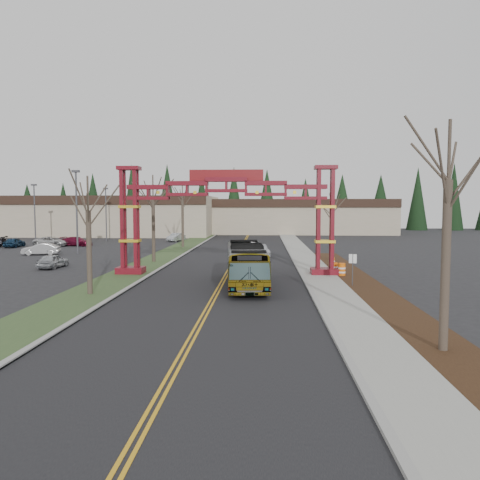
# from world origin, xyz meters

# --- Properties ---
(ground) EXTENTS (200.00, 200.00, 0.00)m
(ground) POSITION_xyz_m (0.00, 0.00, 0.00)
(ground) COLOR black
(ground) RESTS_ON ground
(road) EXTENTS (12.00, 110.00, 0.02)m
(road) POSITION_xyz_m (0.00, 25.00, 0.01)
(road) COLOR black
(road) RESTS_ON ground
(lane_line_left) EXTENTS (0.12, 100.00, 0.01)m
(lane_line_left) POSITION_xyz_m (-0.12, 25.00, 0.03)
(lane_line_left) COLOR gold
(lane_line_left) RESTS_ON road
(lane_line_right) EXTENTS (0.12, 100.00, 0.01)m
(lane_line_right) POSITION_xyz_m (0.12, 25.00, 0.03)
(lane_line_right) COLOR gold
(lane_line_right) RESTS_ON road
(curb_right) EXTENTS (0.30, 110.00, 0.15)m
(curb_right) POSITION_xyz_m (6.15, 25.00, 0.07)
(curb_right) COLOR gray
(curb_right) RESTS_ON ground
(sidewalk_right) EXTENTS (2.60, 110.00, 0.14)m
(sidewalk_right) POSITION_xyz_m (7.60, 25.00, 0.08)
(sidewalk_right) COLOR gray
(sidewalk_right) RESTS_ON ground
(landscape_strip) EXTENTS (2.60, 50.00, 0.12)m
(landscape_strip) POSITION_xyz_m (10.20, 10.00, 0.06)
(landscape_strip) COLOR black
(landscape_strip) RESTS_ON ground
(grass_median) EXTENTS (4.00, 110.00, 0.08)m
(grass_median) POSITION_xyz_m (-8.00, 25.00, 0.04)
(grass_median) COLOR #314924
(grass_median) RESTS_ON ground
(curb_left) EXTENTS (0.30, 110.00, 0.15)m
(curb_left) POSITION_xyz_m (-6.15, 25.00, 0.07)
(curb_left) COLOR gray
(curb_left) RESTS_ON ground
(gateway_arch) EXTENTS (18.20, 1.60, 8.90)m
(gateway_arch) POSITION_xyz_m (0.00, 18.00, 5.98)
(gateway_arch) COLOR #580B14
(gateway_arch) RESTS_ON ground
(retail_building_west) EXTENTS (46.00, 22.30, 7.50)m
(retail_building_west) POSITION_xyz_m (-30.00, 71.96, 3.76)
(retail_building_west) COLOR tan
(retail_building_west) RESTS_ON ground
(retail_building_east) EXTENTS (38.00, 20.30, 7.00)m
(retail_building_east) POSITION_xyz_m (10.00, 79.95, 3.51)
(retail_building_east) COLOR tan
(retail_building_east) RESTS_ON ground
(conifer_treeline) EXTENTS (116.10, 5.60, 13.00)m
(conifer_treeline) POSITION_xyz_m (0.25, 92.00, 6.49)
(conifer_treeline) COLOR black
(conifer_treeline) RESTS_ON ground
(transit_bus) EXTENTS (3.41, 11.11, 3.05)m
(transit_bus) POSITION_xyz_m (1.80, 12.84, 1.52)
(transit_bus) COLOR #B2B6BB
(transit_bus) RESTS_ON ground
(silver_sedan) EXTENTS (2.47, 4.46, 1.39)m
(silver_sedan) POSITION_xyz_m (2.58, 31.36, 0.70)
(silver_sedan) COLOR #A5A8AD
(silver_sedan) RESTS_ON ground
(parked_car_near_a) EXTENTS (1.74, 3.89, 1.30)m
(parked_car_near_a) POSITION_xyz_m (-16.19, 21.41, 0.65)
(parked_car_near_a) COLOR #A5A9AD
(parked_car_near_a) RESTS_ON ground
(parked_car_near_b) EXTENTS (4.28, 2.07, 1.35)m
(parked_car_near_b) POSITION_xyz_m (-22.72, 32.53, 0.68)
(parked_car_near_b) COLOR silver
(parked_car_near_b) RESTS_ON ground
(parked_car_mid_a) EXTENTS (4.70, 2.48, 1.30)m
(parked_car_mid_a) POSITION_xyz_m (-23.39, 44.59, 0.65)
(parked_car_mid_a) COLOR maroon
(parked_car_mid_a) RESTS_ON ground
(parked_car_mid_b) EXTENTS (1.68, 3.94, 1.33)m
(parked_car_mid_b) POSITION_xyz_m (-31.15, 42.19, 0.66)
(parked_car_mid_b) COLOR navy
(parked_car_mid_b) RESTS_ON ground
(parked_car_far_a) EXTENTS (2.60, 4.24, 1.32)m
(parked_car_far_a) POSITION_xyz_m (-11.00, 53.89, 0.66)
(parked_car_far_a) COLOR silver
(parked_car_far_a) RESTS_ON ground
(parked_car_far_b) EXTENTS (5.04, 2.62, 1.36)m
(parked_car_far_b) POSITION_xyz_m (-26.81, 44.01, 0.68)
(parked_car_far_b) COLOR #B9B9B9
(parked_car_far_b) RESTS_ON ground
(bare_tree_median_near) EXTENTS (3.32, 3.32, 7.55)m
(bare_tree_median_near) POSITION_xyz_m (-8.00, 8.89, 5.33)
(bare_tree_median_near) COLOR #382D26
(bare_tree_median_near) RESTS_ON ground
(bare_tree_median_mid) EXTENTS (3.44, 3.44, 8.75)m
(bare_tree_median_mid) POSITION_xyz_m (-8.00, 26.20, 6.43)
(bare_tree_median_mid) COLOR #382D26
(bare_tree_median_mid) RESTS_ON ground
(bare_tree_median_far) EXTENTS (3.48, 3.48, 8.85)m
(bare_tree_median_far) POSITION_xyz_m (-8.00, 43.05, 6.51)
(bare_tree_median_far) COLOR #382D26
(bare_tree_median_far) RESTS_ON ground
(bare_tree_right_near) EXTENTS (3.42, 3.42, 8.90)m
(bare_tree_right_near) POSITION_xyz_m (10.00, -1.97, 6.59)
(bare_tree_right_near) COLOR #382D26
(bare_tree_right_near) RESTS_ON ground
(bare_tree_right_far) EXTENTS (3.15, 3.15, 7.31)m
(bare_tree_right_far) POSITION_xyz_m (10.00, 28.41, 5.20)
(bare_tree_right_far) COLOR #382D26
(bare_tree_right_far) RESTS_ON ground
(light_pole_near) EXTENTS (0.85, 0.43, 9.83)m
(light_pole_near) POSITION_xyz_m (-18.91, 33.81, 5.69)
(light_pole_near) COLOR #3F3F44
(light_pole_near) RESTS_ON ground
(light_pole_mid) EXTENTS (0.78, 0.39, 8.95)m
(light_pole_mid) POSITION_xyz_m (-31.54, 48.90, 5.18)
(light_pole_mid) COLOR #3F3F44
(light_pole_mid) RESTS_ON ground
(light_pole_far) EXTENTS (0.74, 0.37, 8.57)m
(light_pole_far) POSITION_xyz_m (-22.42, 54.25, 4.95)
(light_pole_far) COLOR #3F3F44
(light_pole_far) RESTS_ON ground
(street_sign) EXTENTS (0.52, 0.15, 2.31)m
(street_sign) POSITION_xyz_m (9.26, 12.67, 1.66)
(street_sign) COLOR #3F3F44
(street_sign) RESTS_ON ground
(barrel_south) EXTENTS (0.60, 0.60, 1.10)m
(barrel_south) POSITION_xyz_m (9.29, 17.35, 0.55)
(barrel_south) COLOR orange
(barrel_south) RESTS_ON ground
(barrel_mid) EXTENTS (0.56, 0.56, 1.04)m
(barrel_mid) POSITION_xyz_m (8.84, 18.33, 0.52)
(barrel_mid) COLOR orange
(barrel_mid) RESTS_ON ground
(barrel_north) EXTENTS (0.51, 0.51, 0.94)m
(barrel_north) POSITION_xyz_m (9.31, 22.88, 0.47)
(barrel_north) COLOR orange
(barrel_north) RESTS_ON ground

